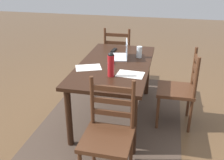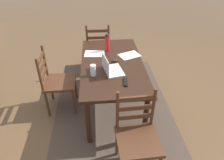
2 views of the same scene
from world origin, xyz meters
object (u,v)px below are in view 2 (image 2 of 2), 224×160
water_bottle (107,42)px  computer_mouse (115,60)px  tv_remote (125,82)px  drinking_glass (93,70)px  chair_left_near (137,137)px  chair_far_head (57,82)px  chair_right_far (98,47)px  dining_table (112,69)px  laptop (110,68)px

water_bottle → computer_mouse: (-0.35, -0.08, -0.12)m
tv_remote → drinking_glass: bearing=-21.7°
chair_left_near → tv_remote: 0.67m
chair_far_head → chair_left_near: size_ratio=1.00×
chair_right_far → drinking_glass: chair_right_far is taller
dining_table → laptop: size_ratio=4.48×
laptop → chair_far_head: bearing=73.4°
chair_left_near → tv_remote: size_ratio=5.59×
laptop → drinking_glass: laptop is taller
drinking_glass → laptop: bearing=-73.4°
chair_left_near → drinking_glass: (0.80, 0.43, 0.35)m
chair_far_head → chair_right_far: bearing=-30.0°
dining_table → chair_right_far: 1.12m
dining_table → water_bottle: size_ratio=5.87×
dining_table → computer_mouse: size_ratio=15.98×
water_bottle → computer_mouse: bearing=-167.4°
chair_right_far → dining_table: bearing=-171.0°
chair_far_head → laptop: 0.85m
chair_right_far → tv_remote: size_ratio=5.59×
chair_left_near → dining_table: bearing=8.9°
dining_table → chair_left_near: bearing=-171.1°
dining_table → chair_far_head: chair_far_head is taller
dining_table → chair_far_head: bearing=90.0°
dining_table → chair_far_head: size_ratio=1.68×
water_bottle → chair_far_head: bearing=117.4°
drinking_glass → computer_mouse: bearing=-42.2°
computer_mouse → laptop: bearing=134.6°
water_bottle → tv_remote: size_ratio=1.60×
chair_far_head → chair_left_near: (-1.09, -0.97, 0.00)m
dining_table → chair_left_near: chair_left_near is taller
chair_left_near → tv_remote: (0.60, 0.05, 0.28)m
computer_mouse → tv_remote: computer_mouse is taller
chair_right_far → chair_left_near: same height
laptop → computer_mouse: bearing=-17.9°
dining_table → computer_mouse: 0.12m
dining_table → water_bottle: water_bottle is taller
water_bottle → drinking_glass: water_bottle is taller
chair_left_near → drinking_glass: chair_left_near is taller
chair_right_far → laptop: laptop is taller
water_bottle → computer_mouse: 0.38m
chair_far_head → water_bottle: bearing=-62.6°
dining_table → laptop: bearing=167.8°
chair_right_far → water_bottle: 0.82m
laptop → drinking_glass: bearing=106.6°
dining_table → drinking_glass: drinking_glass is taller
drinking_glass → computer_mouse: size_ratio=1.48×
dining_table → computer_mouse: (0.04, -0.04, 0.11)m
dining_table → drinking_glass: size_ratio=10.80×
drinking_glass → tv_remote: bearing=-117.3°
chair_left_near → tv_remote: chair_left_near is taller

